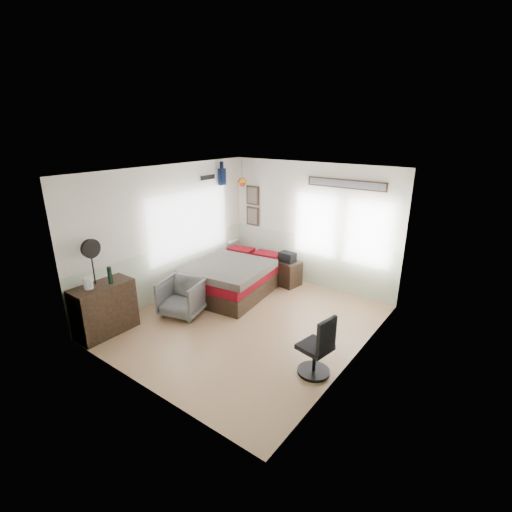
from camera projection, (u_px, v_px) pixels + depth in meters
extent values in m
cube|color=#A97A53|center=(247.00, 322.00, 6.78)|extent=(4.00, 4.50, 0.01)
cube|color=silver|center=(310.00, 226.00, 8.04)|extent=(4.00, 0.02, 2.70)
cube|color=silver|center=(136.00, 299.00, 4.63)|extent=(4.00, 0.02, 2.70)
cube|color=silver|center=(169.00, 233.00, 7.46)|extent=(0.02, 4.50, 2.70)
cube|color=silver|center=(359.00, 280.00, 5.21)|extent=(0.02, 4.50, 2.70)
cube|color=white|center=(246.00, 172.00, 5.89)|extent=(4.00, 4.50, 0.02)
cube|color=beige|center=(309.00, 260.00, 8.30)|extent=(4.00, 0.01, 1.10)
cube|color=beige|center=(172.00, 270.00, 7.72)|extent=(0.01, 4.50, 1.10)
cube|color=beige|center=(353.00, 329.00, 5.48)|extent=(0.01, 4.50, 1.10)
cube|color=silver|center=(190.00, 223.00, 7.82)|extent=(0.03, 2.20, 1.35)
cube|color=silver|center=(316.00, 225.00, 7.91)|extent=(0.95, 0.03, 1.30)
cube|color=silver|center=(368.00, 234.00, 7.26)|extent=(0.95, 0.03, 1.30)
cube|color=#40281B|center=(253.00, 216.00, 8.88)|extent=(0.35, 0.03, 0.45)
cube|color=#40281B|center=(253.00, 195.00, 8.72)|extent=(0.35, 0.03, 0.45)
cube|color=#7F7259|center=(252.00, 216.00, 8.87)|extent=(0.27, 0.01, 0.37)
cube|color=#7F7259|center=(252.00, 195.00, 8.71)|extent=(0.27, 0.01, 0.37)
cube|color=#40281B|center=(346.00, 184.00, 7.27)|extent=(1.65, 0.03, 0.18)
cube|color=gray|center=(345.00, 184.00, 7.26)|extent=(1.58, 0.01, 0.13)
cube|color=white|center=(207.00, 177.00, 7.98)|extent=(0.02, 0.48, 0.14)
sphere|color=red|center=(242.00, 182.00, 8.47)|extent=(0.20, 0.20, 0.20)
cube|color=black|center=(235.00, 283.00, 8.02)|extent=(1.75, 2.29, 0.34)
cube|color=maroon|center=(234.00, 272.00, 7.94)|extent=(1.70, 2.25, 0.19)
cube|color=#5F5C54|center=(227.00, 268.00, 7.70)|extent=(1.73, 1.76, 0.15)
cube|color=maroon|center=(246.00, 251.00, 8.72)|extent=(0.62, 0.43, 0.15)
cube|color=maroon|center=(270.00, 257.00, 8.33)|extent=(0.62, 0.43, 0.15)
cube|color=black|center=(104.00, 309.00, 6.31)|extent=(0.48, 1.00, 0.90)
imported|color=#535353|center=(183.00, 297.00, 6.98)|extent=(0.93, 0.94, 0.70)
cube|color=black|center=(287.00, 273.00, 8.31)|extent=(0.61, 0.52, 0.55)
cylinder|color=black|center=(313.00, 371.00, 5.38)|extent=(0.47, 0.47, 0.05)
cylinder|color=black|center=(314.00, 359.00, 5.31)|extent=(0.05, 0.05, 0.36)
cube|color=black|center=(315.00, 347.00, 5.25)|extent=(0.49, 0.49, 0.07)
cube|color=black|center=(327.00, 335.00, 5.03)|extent=(0.12, 0.38, 0.47)
cylinder|color=silver|center=(88.00, 283.00, 5.97)|extent=(0.14, 0.14, 0.19)
cube|color=silver|center=(91.00, 284.00, 5.92)|extent=(0.02, 0.02, 0.12)
cylinder|color=black|center=(110.00, 275.00, 6.16)|extent=(0.07, 0.07, 0.29)
cylinder|color=black|center=(93.00, 267.00, 6.08)|extent=(0.02, 0.02, 0.61)
cylinder|color=black|center=(90.00, 248.00, 5.98)|extent=(0.08, 0.31, 0.30)
cylinder|color=black|center=(91.00, 249.00, 5.95)|extent=(0.04, 0.32, 0.32)
cube|color=black|center=(287.00, 257.00, 8.19)|extent=(0.37, 0.26, 0.21)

